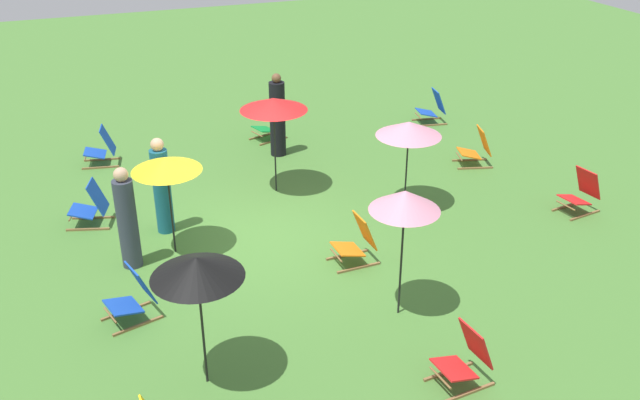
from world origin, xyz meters
The scene contains 18 objects.
ground_plane centered at (0.00, 0.00, 0.00)m, with size 40.00×40.00×0.00m, color #477A33.
deckchair_1 centered at (1.21, 5.89, 0.37)m, with size 0.59×0.82×0.83m.
deckchair_2 centered at (-1.47, -2.60, 0.37)m, with size 0.68×0.87×0.83m.
deckchair_3 centered at (-4.35, 1.61, 0.37)m, with size 0.69×0.87×0.83m.
deckchair_4 centered at (-3.95, 5.66, 0.37)m, with size 0.59×0.83×0.83m.
deckchair_5 centered at (-1.33, 5.26, 0.37)m, with size 0.66×0.86×0.83m.
deckchair_6 centered at (-4.19, -2.16, 0.37)m, with size 0.61×0.84×0.83m.
deckchair_7 centered at (4.51, 1.41, 0.37)m, with size 0.55×0.80×0.83m.
deckchair_8 centered at (1.67, -2.28, 0.37)m, with size 0.66×0.86×0.83m.
deckchair_9 centered at (1.38, 1.30, 0.37)m, with size 0.50×0.78×0.83m.
umbrella_0 centered at (0.01, -1.40, 1.60)m, with size 1.12×1.12×1.72m.
umbrella_1 centered at (-1.64, 0.90, 1.79)m, with size 1.28×1.28×1.91m.
umbrella_2 centered at (2.89, 1.32, 1.82)m, with size 0.98×0.98×1.97m.
umbrella_3 centered at (3.35, -1.61, 1.69)m, with size 1.12×1.12×1.83m.
umbrella_4 centered at (-0.11, 2.95, 1.56)m, with size 1.19×1.19×1.70m.
person_0 centered at (0.18, -2.12, 0.82)m, with size 0.44×0.44×1.72m.
person_1 centered at (-0.78, -1.41, 0.83)m, with size 0.31×0.31×1.75m.
person_2 centered at (-3.38, 1.50, 0.86)m, with size 0.48×0.48×1.84m.
Camera 1 is at (10.29, -2.73, 6.02)m, focal length 39.23 mm.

